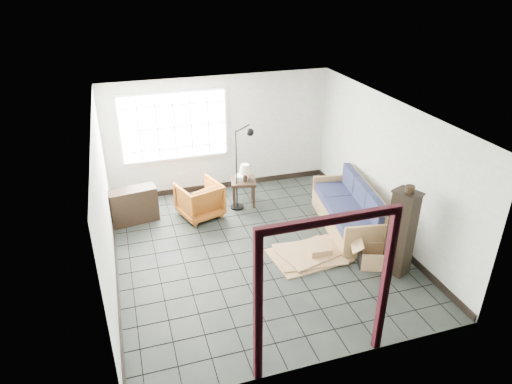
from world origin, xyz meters
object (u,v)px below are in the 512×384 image
object	(u,v)px
armchair	(199,198)
tall_shelf	(401,232)
side_table	(243,184)
futon_sofa	(350,212)

from	to	relation	value
armchair	tall_shelf	bearing A→B (deg)	115.91
armchair	tall_shelf	distance (m)	4.03
armchair	side_table	bearing A→B (deg)	174.80
futon_sofa	armchair	bearing A→B (deg)	162.82
futon_sofa	tall_shelf	world-z (taller)	tall_shelf
armchair	tall_shelf	world-z (taller)	tall_shelf
armchair	futon_sofa	bearing A→B (deg)	135.54
futon_sofa	armchair	xyz separation A→B (m)	(-2.72, 1.34, 0.06)
armchair	side_table	size ratio (longest dim) A/B	1.31
futon_sofa	side_table	size ratio (longest dim) A/B	3.64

